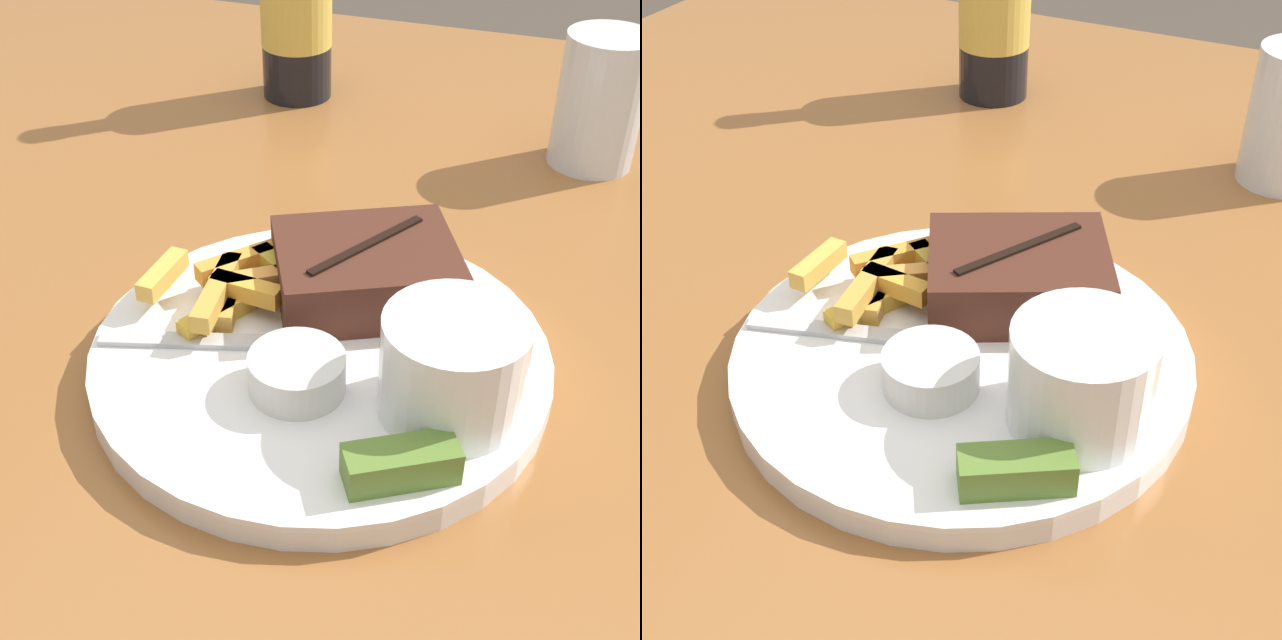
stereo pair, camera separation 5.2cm
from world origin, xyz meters
The scene contains 9 objects.
dining_table centered at (0.00, 0.00, 0.68)m, with size 1.23×1.24×0.75m.
dinner_plate centered at (0.00, 0.00, 0.76)m, with size 0.27×0.27×0.02m.
steak_portion centered at (0.01, 0.06, 0.79)m, with size 0.14×0.13×0.04m.
fries_pile centered at (-0.06, 0.02, 0.78)m, with size 0.12×0.11×0.02m.
coleslaw_cup centered at (0.08, -0.03, 0.80)m, with size 0.08×0.08×0.06m.
dipping_sauce_cup centered at (0.00, -0.04, 0.78)m, with size 0.05×0.05×0.02m.
pickle_spear centered at (0.07, -0.09, 0.78)m, with size 0.06×0.05×0.02m.
fork_utensil centered at (-0.07, -0.02, 0.77)m, with size 0.13×0.05×0.00m.
beer_bottle centered at (-0.16, 0.38, 0.83)m, with size 0.07×0.07×0.22m.
Camera 2 is at (0.18, -0.37, 1.10)m, focal length 50.00 mm.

